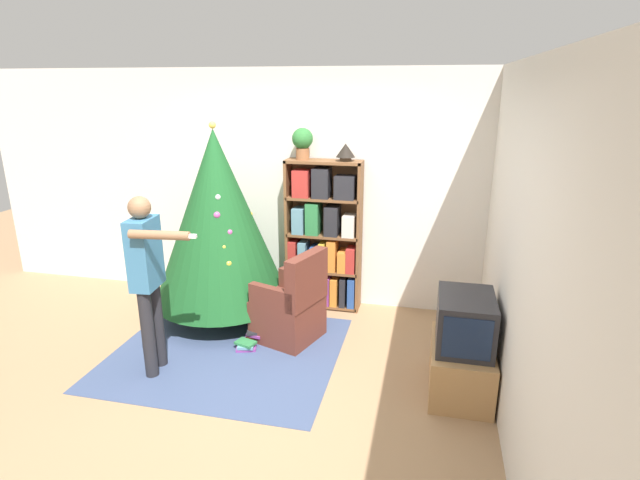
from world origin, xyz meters
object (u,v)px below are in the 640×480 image
at_px(table_lamp, 346,151).
at_px(bookshelf, 323,239).
at_px(television, 465,321).
at_px(christmas_tree, 218,218).
at_px(potted_plant, 303,141).
at_px(standing_person, 148,272).
at_px(armchair, 291,309).

bearing_deg(table_lamp, bookshelf, -178.43).
height_order(television, table_lamp, table_lamp).
bearing_deg(bookshelf, christmas_tree, -152.89).
height_order(bookshelf, potted_plant, potted_plant).
bearing_deg(standing_person, television, 89.95).
xyz_separation_m(television, table_lamp, (-1.22, 1.38, 1.13)).
relative_size(christmas_tree, table_lamp, 10.39).
distance_m(armchair, table_lamp, 1.70).
relative_size(standing_person, potted_plant, 4.77).
height_order(armchair, table_lamp, table_lamp).
bearing_deg(table_lamp, armchair, -113.98).
bearing_deg(christmas_tree, potted_plant, 33.85).
bearing_deg(armchair, potted_plant, -154.94).
relative_size(christmas_tree, standing_person, 1.32).
bearing_deg(christmas_tree, armchair, -20.33).
xyz_separation_m(television, standing_person, (-2.59, -0.26, 0.29)).
bearing_deg(armchair, television, 89.92).
bearing_deg(potted_plant, standing_person, -118.90).
bearing_deg(armchair, standing_person, -31.76).
height_order(bookshelf, christmas_tree, christmas_tree).
xyz_separation_m(christmas_tree, potted_plant, (0.77, 0.52, 0.74)).
bearing_deg(standing_person, armchair, 123.36).
height_order(armchair, potted_plant, potted_plant).
height_order(christmas_tree, armchair, christmas_tree).
xyz_separation_m(television, christmas_tree, (-2.45, 0.87, 0.48)).
xyz_separation_m(bookshelf, armchair, (-0.14, -0.83, -0.47)).
bearing_deg(armchair, bookshelf, -170.45).
height_order(television, armchair, armchair).
height_order(christmas_tree, table_lamp, christmas_tree).
distance_m(bookshelf, television, 2.01).
relative_size(television, potted_plant, 1.81).
xyz_separation_m(armchair, table_lamp, (0.37, 0.83, 1.44)).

